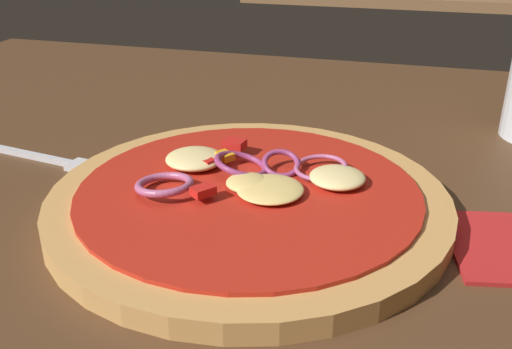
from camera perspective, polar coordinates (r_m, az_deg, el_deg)
name	(u,v)px	position (r m, az deg, el deg)	size (l,w,h in m)	color
dining_table	(306,243)	(0.41, 4.95, -6.79)	(1.19, 0.96, 0.03)	#4C301C
pizza	(249,198)	(0.42, -0.72, -2.34)	(0.29, 0.29, 0.03)	tan
fork	(48,159)	(0.53, -19.85, 1.45)	(0.17, 0.04, 0.00)	silver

